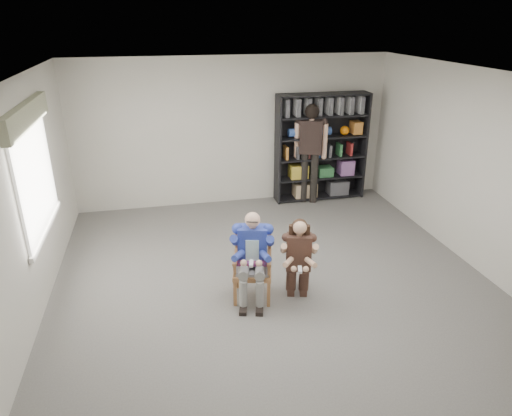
{
  "coord_description": "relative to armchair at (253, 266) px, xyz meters",
  "views": [
    {
      "loc": [
        -1.42,
        -4.93,
        3.46
      ],
      "look_at": [
        -0.2,
        0.6,
        1.05
      ],
      "focal_mm": 32.0,
      "sensor_mm": 36.0,
      "label": 1
    }
  ],
  "objects": [
    {
      "name": "room_shell",
      "position": [
        0.36,
        -0.08,
        0.93
      ],
      "size": [
        6.0,
        7.0,
        2.8
      ],
      "primitive_type": null,
      "color": "beige",
      "rests_on": "ground"
    },
    {
      "name": "floor",
      "position": [
        0.36,
        -0.08,
        -0.47
      ],
      "size": [
        6.0,
        7.0,
        0.01
      ],
      "primitive_type": "cube",
      "color": "#605D5A",
      "rests_on": "ground"
    },
    {
      "name": "window_left",
      "position": [
        -2.59,
        0.92,
        1.16
      ],
      "size": [
        0.16,
        2.0,
        1.75
      ],
      "primitive_type": null,
      "color": "white",
      "rests_on": "room_shell"
    },
    {
      "name": "armchair",
      "position": [
        0.0,
        0.0,
        0.0
      ],
      "size": [
        0.66,
        0.64,
        0.93
      ],
      "primitive_type": null,
      "rotation": [
        0.0,
        0.0,
        -0.26
      ],
      "color": "#9D603E",
      "rests_on": "floor"
    },
    {
      "name": "seated_man",
      "position": [
        0.0,
        0.0,
        0.14
      ],
      "size": [
        0.69,
        0.84,
        1.21
      ],
      "primitive_type": null,
      "rotation": [
        0.0,
        0.0,
        -0.26
      ],
      "color": "navy",
      "rests_on": "floor"
    },
    {
      "name": "kneeling_woman",
      "position": [
        0.58,
        -0.12,
        0.09
      ],
      "size": [
        0.64,
        0.84,
        1.11
      ],
      "primitive_type": null,
      "rotation": [
        0.0,
        0.0,
        -0.26
      ],
      "color": "#3C261C",
      "rests_on": "floor"
    },
    {
      "name": "bookshelf",
      "position": [
        2.06,
        3.2,
        0.58
      ],
      "size": [
        1.8,
        0.38,
        2.1
      ],
      "primitive_type": null,
      "color": "black",
      "rests_on": "floor"
    },
    {
      "name": "standing_man",
      "position": [
        1.79,
        3.05,
        0.5
      ],
      "size": [
        0.67,
        0.52,
        1.93
      ],
      "primitive_type": null,
      "rotation": [
        0.0,
        0.0,
        -0.37
      ],
      "color": "black",
      "rests_on": "floor"
    }
  ]
}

